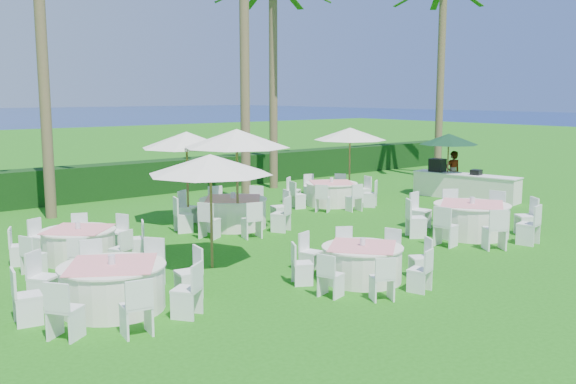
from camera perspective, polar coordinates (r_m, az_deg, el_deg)
name	(u,v)px	position (r m, az deg, el deg)	size (l,w,h in m)	color
ground	(381,260)	(14.46, 8.27, -6.00)	(120.00, 120.00, 0.00)	#1C6210
hedge	(138,178)	(24.00, -13.19, 1.18)	(34.00, 1.00, 1.20)	black
banquet_table_a	(113,286)	(11.42, -15.31, -8.04)	(3.17, 3.17, 0.96)	white
banquet_table_b	(362,262)	(12.76, 6.62, -6.23)	(2.78, 2.78, 0.86)	white
banquet_table_c	(471,219)	(17.27, 16.00, -2.31)	(3.41, 3.41, 1.02)	white
banquet_table_d	(79,244)	(14.90, -18.10, -4.42)	(2.75, 2.75, 0.87)	white
banquet_table_e	(233,212)	(17.70, -4.89, -1.79)	(3.26, 3.26, 0.98)	white
banquet_table_f	(331,193)	(21.29, 3.88, -0.09)	(3.02, 3.02, 0.92)	white
umbrella_a	(210,164)	(13.40, -6.91, 2.45)	(2.63, 2.63, 2.41)	brown
umbrella_b	(237,138)	(16.69, -4.58, 4.78)	(2.79, 2.79, 2.75)	brown
umbrella_c	(187,140)	(18.05, -9.01, 4.60)	(2.53, 2.53, 2.62)	brown
umbrella_d	(350,134)	(22.56, 5.54, 5.16)	(2.53, 2.53, 2.49)	brown
umbrella_green	(449,139)	(23.51, 14.10, 4.58)	(2.08, 2.08, 2.26)	brown
buffet_table	(464,185)	(23.33, 15.42, 0.56)	(1.43, 3.85, 1.34)	white
staff_person	(453,173)	(24.09, 14.43, 1.66)	(0.59, 0.38, 1.61)	gray
palm_b	(41,38)	(20.09, -21.08, 12.65)	(4.33, 4.31, 9.52)	brown
palm_c	(244,9)	(21.85, -3.92, 15.90)	(4.40, 4.12, 11.81)	brown
palm_d	(273,72)	(24.93, -1.32, 10.58)	(4.19, 4.39, 8.04)	brown
palm_e	(441,70)	(28.48, 13.43, 10.50)	(4.37, 4.24, 8.41)	brown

